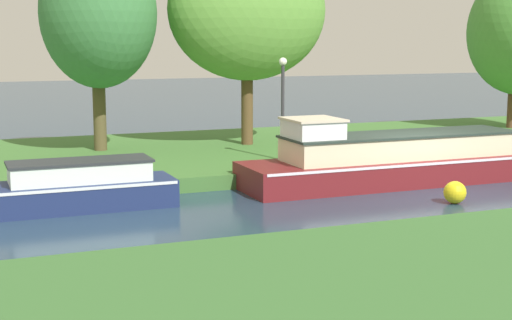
{
  "coord_description": "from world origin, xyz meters",
  "views": [
    {
      "loc": [
        -11.6,
        -16.61,
        3.95
      ],
      "look_at": [
        -4.41,
        1.2,
        0.9
      ],
      "focal_mm": 53.02,
      "sensor_mm": 36.0,
      "label": 1
    }
  ],
  "objects": [
    {
      "name": "willow_tree_left",
      "position": [
        -7.17,
        7.62,
        4.78
      ],
      "size": [
        3.64,
        4.32,
        6.76
      ],
      "color": "brown",
      "rests_on": "riverbank_far"
    },
    {
      "name": "riverbank_far",
      "position": [
        0.0,
        7.0,
        0.2
      ],
      "size": [
        72.0,
        10.0,
        0.4
      ],
      "primitive_type": "cube",
      "color": "#417232",
      "rests_on": "ground_plane"
    },
    {
      "name": "maroon_barge",
      "position": [
        0.13,
        1.2,
        0.64
      ],
      "size": [
        9.89,
        2.21,
        1.92
      ],
      "color": "maroon",
      "rests_on": "ground_plane"
    },
    {
      "name": "ground_plane",
      "position": [
        0.0,
        0.0,
        0.0
      ],
      "size": [
        120.0,
        120.0,
        0.0
      ],
      "primitive_type": "plane",
      "color": "#233A4F"
    },
    {
      "name": "lamp_post",
      "position": [
        -2.48,
        3.85,
        2.31
      ],
      "size": [
        0.24,
        0.24,
        3.05
      ],
      "color": "#333338",
      "rests_on": "riverbank_far"
    },
    {
      "name": "navy_narrowboat",
      "position": [
        -9.04,
        1.2,
        0.5
      ],
      "size": [
        4.85,
        1.52,
        1.16
      ],
      "color": "navy",
      "rests_on": "ground_plane"
    },
    {
      "name": "willow_tree_centre",
      "position": [
        -2.2,
        7.37,
        4.95
      ],
      "size": [
        5.54,
        3.32,
        6.94
      ],
      "color": "brown",
      "rests_on": "riverbank_far"
    },
    {
      "name": "channel_buoy",
      "position": [
        -0.32,
        -1.67,
        0.28
      ],
      "size": [
        0.55,
        0.55,
        0.55
      ],
      "primitive_type": "sphere",
      "color": "yellow",
      "rests_on": "ground_plane"
    }
  ]
}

